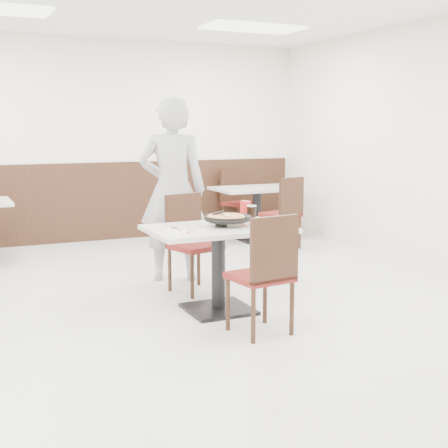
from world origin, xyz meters
name	(u,v)px	position (x,y,z in m)	size (l,w,h in m)	color
floor	(195,302)	(0.00, 0.00, 0.00)	(7.00, 7.00, 0.00)	#ADACA8
wall_back	(101,141)	(0.00, 3.50, 1.40)	(6.00, 0.04, 2.80)	white
wainscot_back	(103,202)	(0.00, 3.48, 0.55)	(5.90, 0.03, 1.10)	black
fluo_panel_d	(253,28)	(1.50, 1.80, 2.78)	(1.20, 0.60, 0.02)	white
main_table	(218,269)	(0.09, -0.34, 0.38)	(1.20, 0.80, 0.75)	beige
chair_near	(260,274)	(0.14, -1.00, 0.47)	(0.42, 0.42, 0.95)	black
chair_far	(195,244)	(0.14, 0.34, 0.47)	(0.42, 0.42, 0.95)	black
trivet	(221,224)	(0.13, -0.31, 0.77)	(0.11, 0.11, 0.04)	black
pizza_pan	(227,221)	(0.18, -0.32, 0.79)	(0.34, 0.34, 0.01)	black
pizza	(226,219)	(0.16, -0.34, 0.81)	(0.29, 0.29, 0.02)	#DC954D
pizza_server	(226,215)	(0.16, -0.32, 0.84)	(0.08, 0.10, 0.00)	white
napkin	(176,232)	(-0.35, -0.47, 0.75)	(0.14, 0.14, 0.00)	white
side_plate	(177,230)	(-0.33, -0.42, 0.76)	(0.19, 0.19, 0.01)	white
fork	(179,230)	(-0.31, -0.44, 0.77)	(0.01, 0.15, 0.00)	white
cola_glass	(251,213)	(0.51, -0.14, 0.81)	(0.08, 0.08, 0.13)	black
red_cup	(245,209)	(0.53, 0.03, 0.83)	(0.10, 0.10, 0.16)	red
diner_person	(172,190)	(0.12, 0.90, 0.95)	(0.69, 0.46, 1.90)	#A5A5A9
bg_table_right	(257,214)	(1.99, 2.59, 0.38)	(1.20, 0.80, 0.75)	beige
bg_chair_right_near	(281,213)	(1.99, 1.91, 0.47)	(0.42, 0.42, 0.95)	black
bg_chair_right_far	(239,202)	(2.00, 3.19, 0.47)	(0.42, 0.42, 0.95)	black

